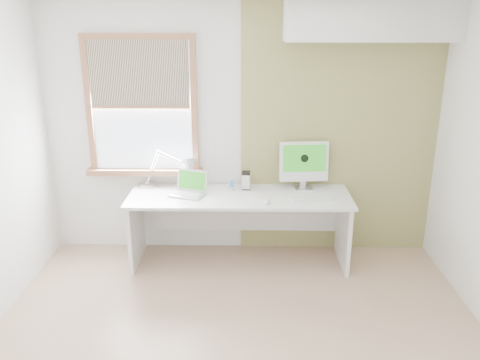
{
  "coord_description": "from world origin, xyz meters",
  "views": [
    {
      "loc": [
        0.06,
        -3.19,
        2.43
      ],
      "look_at": [
        0.0,
        1.05,
        1.0
      ],
      "focal_mm": 36.9,
      "sensor_mm": 36.0,
      "label": 1
    }
  ],
  "objects_px": {
    "laptop": "(189,188)",
    "imac": "(304,162)",
    "desk": "(240,211)",
    "external_drive": "(246,180)",
    "desk_lamp": "(182,169)"
  },
  "relations": [
    {
      "from": "laptop",
      "to": "external_drive",
      "type": "relative_size",
      "value": 2.31
    },
    {
      "from": "desk",
      "to": "external_drive",
      "type": "xyz_separation_m",
      "value": [
        0.06,
        0.14,
        0.28
      ]
    },
    {
      "from": "external_drive",
      "to": "imac",
      "type": "distance_m",
      "value": 0.62
    },
    {
      "from": "desk_lamp",
      "to": "external_drive",
      "type": "bearing_deg",
      "value": -0.44
    },
    {
      "from": "external_drive",
      "to": "imac",
      "type": "height_order",
      "value": "imac"
    },
    {
      "from": "imac",
      "to": "external_drive",
      "type": "bearing_deg",
      "value": -177.87
    },
    {
      "from": "laptop",
      "to": "imac",
      "type": "xyz_separation_m",
      "value": [
        1.15,
        0.2,
        0.22
      ]
    },
    {
      "from": "desk",
      "to": "laptop",
      "type": "bearing_deg",
      "value": -176.62
    },
    {
      "from": "desk_lamp",
      "to": "desk",
      "type": "bearing_deg",
      "value": -14.22
    },
    {
      "from": "desk_lamp",
      "to": "laptop",
      "type": "relative_size",
      "value": 1.7
    },
    {
      "from": "desk_lamp",
      "to": "external_drive",
      "type": "distance_m",
      "value": 0.67
    },
    {
      "from": "desk_lamp",
      "to": "external_drive",
      "type": "relative_size",
      "value": 3.91
    },
    {
      "from": "laptop",
      "to": "imac",
      "type": "height_order",
      "value": "imac"
    },
    {
      "from": "laptop",
      "to": "imac",
      "type": "distance_m",
      "value": 1.18
    },
    {
      "from": "desk",
      "to": "desk_lamp",
      "type": "xyz_separation_m",
      "value": [
        -0.59,
        0.15,
        0.4
      ]
    }
  ]
}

